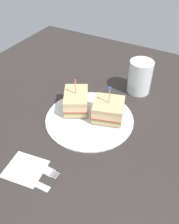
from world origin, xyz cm
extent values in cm
cube|color=#2D2826|center=(0.00, 0.00, -1.00)|extent=(109.35, 109.35, 2.00)
cylinder|color=white|center=(0.00, 0.00, 0.42)|extent=(26.28, 26.28, 0.83)
cube|color=tan|center=(3.06, -4.65, 1.44)|extent=(10.77, 10.71, 1.21)
cube|color=#478438|center=(3.06, -4.65, 2.24)|extent=(10.77, 10.71, 0.40)
cube|color=red|center=(3.06, -4.65, 2.69)|extent=(10.77, 10.71, 0.50)
cube|color=#E0B784|center=(3.06, -4.65, 3.87)|extent=(10.77, 10.71, 1.85)
cube|color=tan|center=(3.06, -4.65, 5.40)|extent=(10.77, 10.71, 1.21)
cylinder|color=tan|center=(3.06, -4.65, 8.24)|extent=(0.30, 0.30, 5.68)
sphere|color=blue|center=(3.06, -4.65, 11.08)|extent=(0.70, 0.70, 0.70)
cube|color=tan|center=(2.12, 5.88, 1.49)|extent=(12.40, 11.12, 1.32)
cube|color=#478438|center=(2.12, 5.88, 2.35)|extent=(12.40, 11.12, 0.40)
cube|color=red|center=(2.12, 5.88, 2.80)|extent=(12.40, 11.12, 0.50)
cube|color=#E0B784|center=(2.12, 5.88, 3.89)|extent=(12.40, 11.12, 1.68)
cube|color=tan|center=(2.12, 5.88, 5.39)|extent=(12.40, 11.12, 1.32)
cylinder|color=tan|center=(2.12, 5.88, 8.08)|extent=(0.30, 0.30, 5.38)
sphere|color=red|center=(2.12, 5.88, 10.78)|extent=(0.70, 0.70, 0.70)
cylinder|color=beige|center=(20.93, -7.58, 3.28)|extent=(6.85, 6.85, 6.55)
cylinder|color=white|center=(20.93, -7.58, 5.62)|extent=(7.79, 7.79, 11.24)
cube|color=white|center=(-23.33, 5.03, 0.07)|extent=(9.64, 10.42, 0.15)
cube|color=silver|center=(-21.11, 5.20, 0.18)|extent=(0.76, 6.76, 0.35)
cube|color=silver|center=(-21.23, 0.02, 0.18)|extent=(2.28, 3.65, 0.35)
cube|color=silver|center=(-22.03, -2.16, 0.18)|extent=(0.23, 2.00, 0.35)
cube|color=silver|center=(-21.53, -2.17, 0.18)|extent=(0.23, 2.00, 0.35)
cube|color=silver|center=(-21.03, -2.18, 0.18)|extent=(0.23, 2.00, 0.35)
cube|color=silver|center=(-20.53, -2.20, 0.18)|extent=(0.23, 2.00, 0.35)
cube|color=silver|center=(-25.56, 4.86, 0.18)|extent=(0.84, 6.94, 0.35)
cube|color=silver|center=(-25.37, -0.40, 0.18)|extent=(1.74, 7.05, 0.24)
camera|label=1|loc=(-46.87, -25.86, 48.82)|focal=38.68mm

